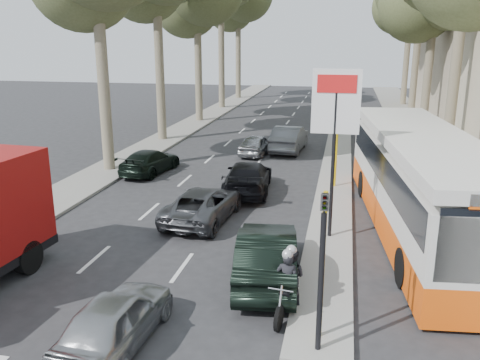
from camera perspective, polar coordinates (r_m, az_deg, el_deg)
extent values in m
plane|color=#28282B|center=(13.29, -5.45, -13.72)|extent=(120.00, 120.00, 0.00)
cube|color=gray|center=(36.95, 19.49, 4.77)|extent=(3.20, 70.00, 0.12)
cube|color=gray|center=(41.21, -4.70, 6.67)|extent=(2.40, 64.00, 0.12)
cube|color=gray|center=(22.95, 10.54, -0.83)|extent=(1.50, 26.00, 0.16)
cylinder|color=yellow|center=(11.11, 9.21, -9.92)|extent=(0.10, 0.10, 3.50)
cylinder|color=yellow|center=(16.72, 10.25, -1.10)|extent=(0.10, 0.10, 3.50)
cylinder|color=yellow|center=(22.54, 10.75, 3.24)|extent=(0.10, 0.10, 3.50)
cylinder|color=black|center=(16.50, 10.39, 1.73)|extent=(0.12, 0.12, 5.20)
cube|color=white|center=(16.14, 10.74, 8.63)|extent=(1.50, 0.10, 2.00)
cube|color=red|center=(16.03, 10.84, 10.56)|extent=(1.20, 0.02, 0.55)
cylinder|color=black|center=(10.73, 9.04, -11.79)|extent=(0.12, 0.12, 3.20)
imported|color=black|center=(10.13, 9.40, -4.23)|extent=(0.16, 0.41, 1.00)
cylinder|color=#6B604C|center=(25.86, -15.05, 10.07)|extent=(0.56, 0.56, 8.40)
cylinder|color=#6B604C|center=(33.20, -9.00, 12.03)|extent=(0.56, 0.56, 8.96)
cylinder|color=#6B604C|center=(40.74, -4.69, 12.23)|extent=(0.56, 0.56, 8.12)
sphere|color=#464E2C|center=(41.61, -6.00, 19.06)|extent=(5.20, 5.20, 5.20)
cylinder|color=#6B604C|center=(48.45, -2.10, 13.65)|extent=(0.56, 0.56, 9.52)
cylinder|color=#6B604C|center=(56.29, -0.20, 13.52)|extent=(0.56, 0.56, 8.68)
sphere|color=#464E2C|center=(57.13, -1.11, 18.84)|extent=(5.20, 5.20, 5.20)
cylinder|color=#6B604C|center=(29.61, 22.97, 10.85)|extent=(0.56, 0.56, 9.24)
cylinder|color=#6B604C|center=(37.50, 20.31, 10.81)|extent=(0.56, 0.56, 7.84)
sphere|color=#464E2C|center=(37.94, 19.32, 18.17)|extent=(5.20, 5.20, 5.20)
cylinder|color=#6B604C|center=(45.40, 19.10, 12.33)|extent=(0.56, 0.56, 8.96)
cylinder|color=#6B604C|center=(53.37, 18.16, 12.49)|extent=(0.56, 0.56, 8.40)
sphere|color=#464E2C|center=(53.89, 17.47, 18.02)|extent=(5.20, 5.20, 5.20)
imported|color=#9A9DA2|center=(11.74, -13.82, -14.92)|extent=(1.66, 3.74, 1.25)
imported|color=black|center=(14.16, 3.03, -8.35)|extent=(2.13, 4.70, 1.50)
imported|color=#46484D|center=(18.69, -4.19, -2.75)|extent=(2.36, 4.53, 1.22)
imported|color=black|center=(21.99, 0.88, 0.32)|extent=(2.30, 4.81, 1.35)
imported|color=#9CA0A3|center=(29.17, 1.82, 4.01)|extent=(1.76, 3.61, 1.19)
imported|color=#53575C|center=(30.25, 5.55, 4.67)|extent=(1.93, 4.67, 1.50)
imported|color=black|center=(25.56, -10.08, 2.08)|extent=(2.20, 4.26, 1.18)
cylinder|color=black|center=(15.82, -22.72, -7.99)|extent=(0.39, 0.99, 0.97)
cube|color=#FB570D|center=(18.65, 19.33, -3.60)|extent=(4.23, 13.39, 1.03)
cube|color=silver|center=(18.26, 19.72, 0.47)|extent=(4.23, 13.39, 1.72)
cube|color=black|center=(18.18, 19.82, 1.51)|extent=(4.20, 12.87, 0.97)
cube|color=silver|center=(17.99, 20.09, 4.34)|extent=(4.23, 13.39, 0.34)
cylinder|color=black|center=(14.58, 17.97, -9.41)|extent=(0.43, 1.13, 1.10)
cylinder|color=black|center=(22.13, 13.72, -0.47)|extent=(0.43, 1.13, 1.10)
cylinder|color=black|center=(22.66, 20.29, -0.64)|extent=(0.43, 1.13, 1.10)
cylinder|color=black|center=(12.10, 4.37, -15.24)|extent=(0.17, 0.61, 0.61)
cylinder|color=black|center=(13.31, 5.97, -12.22)|extent=(0.17, 0.61, 0.61)
cylinder|color=silver|center=(11.97, 4.49, -13.60)|extent=(0.10, 0.38, 0.76)
cube|color=black|center=(12.68, 5.28, -13.07)|extent=(0.30, 0.73, 0.28)
cube|color=black|center=(12.39, 5.09, -12.44)|extent=(0.34, 0.46, 0.21)
cube|color=black|center=(12.83, 5.61, -11.70)|extent=(0.34, 0.64, 0.11)
cylinder|color=silver|center=(11.88, 4.59, -12.20)|extent=(0.59, 0.11, 0.04)
imported|color=black|center=(12.48, 5.33, -11.39)|extent=(0.62, 0.45, 1.59)
imported|color=black|center=(12.83, 5.73, -10.85)|extent=(0.77, 0.49, 1.49)
sphere|color=#B2B2B7|center=(12.12, 5.36, -8.34)|extent=(0.27, 0.27, 0.27)
sphere|color=#B2B2B7|center=(12.50, 5.79, -7.86)|extent=(0.27, 0.27, 0.27)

